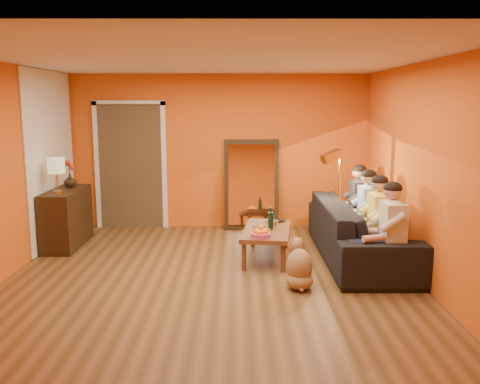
{
  "coord_description": "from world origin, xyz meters",
  "views": [
    {
      "loc": [
        0.33,
        -5.85,
        2.11
      ],
      "look_at": [
        0.35,
        0.5,
        1.0
      ],
      "focal_mm": 38.0,
      "sensor_mm": 36.0,
      "label": 1
    }
  ],
  "objects_px": {
    "sideboard": "(67,218)",
    "table_lamp": "(57,176)",
    "person_mid_left": "(379,223)",
    "laptop": "(278,222)",
    "mirror_frame": "(251,184)",
    "coffee_table": "(267,244)",
    "wine_bottle": "(271,219)",
    "sofa": "(360,231)",
    "floor_lamp": "(339,202)",
    "person_far_right": "(359,206)",
    "tumbler": "(275,224)",
    "person_mid_right": "(368,213)",
    "vase": "(70,181)",
    "dog": "(299,263)",
    "person_far_left": "(392,234)"
  },
  "relations": [
    {
      "from": "sideboard",
      "to": "table_lamp",
      "type": "distance_m",
      "value": 0.74
    },
    {
      "from": "person_mid_left",
      "to": "laptop",
      "type": "relative_size",
      "value": 3.66
    },
    {
      "from": "laptop",
      "to": "mirror_frame",
      "type": "bearing_deg",
      "value": 64.88
    },
    {
      "from": "coffee_table",
      "to": "wine_bottle",
      "type": "distance_m",
      "value": 0.37
    },
    {
      "from": "sideboard",
      "to": "sofa",
      "type": "height_order",
      "value": "sideboard"
    },
    {
      "from": "mirror_frame",
      "to": "floor_lamp",
      "type": "bearing_deg",
      "value": -48.95
    },
    {
      "from": "mirror_frame",
      "to": "sideboard",
      "type": "xyz_separation_m",
      "value": [
        -2.79,
        -1.08,
        -0.34
      ]
    },
    {
      "from": "person_far_right",
      "to": "tumbler",
      "type": "height_order",
      "value": "person_far_right"
    },
    {
      "from": "person_mid_right",
      "to": "tumbler",
      "type": "distance_m",
      "value": 1.3
    },
    {
      "from": "vase",
      "to": "table_lamp",
      "type": "bearing_deg",
      "value": -90.0
    },
    {
      "from": "sideboard",
      "to": "dog",
      "type": "relative_size",
      "value": 2.01
    },
    {
      "from": "person_mid_right",
      "to": "person_far_right",
      "type": "relative_size",
      "value": 1.0
    },
    {
      "from": "sofa",
      "to": "tumbler",
      "type": "relative_size",
      "value": 30.29
    },
    {
      "from": "mirror_frame",
      "to": "wine_bottle",
      "type": "relative_size",
      "value": 4.9
    },
    {
      "from": "tumbler",
      "to": "mirror_frame",
      "type": "bearing_deg",
      "value": 100.08
    },
    {
      "from": "person_mid_left",
      "to": "laptop",
      "type": "distance_m",
      "value": 1.48
    },
    {
      "from": "person_far_left",
      "to": "coffee_table",
      "type": "bearing_deg",
      "value": 144.84
    },
    {
      "from": "table_lamp",
      "to": "dog",
      "type": "distance_m",
      "value": 3.68
    },
    {
      "from": "wine_bottle",
      "to": "vase",
      "type": "height_order",
      "value": "vase"
    },
    {
      "from": "person_mid_left",
      "to": "person_far_right",
      "type": "distance_m",
      "value": 1.1
    },
    {
      "from": "sofa",
      "to": "tumbler",
      "type": "distance_m",
      "value": 1.17
    },
    {
      "from": "person_far_right",
      "to": "floor_lamp",
      "type": "bearing_deg",
      "value": -139.85
    },
    {
      "from": "table_lamp",
      "to": "tumbler",
      "type": "height_order",
      "value": "table_lamp"
    },
    {
      "from": "person_mid_left",
      "to": "person_far_left",
      "type": "bearing_deg",
      "value": -90.0
    },
    {
      "from": "laptop",
      "to": "dog",
      "type": "bearing_deg",
      "value": -123.86
    },
    {
      "from": "coffee_table",
      "to": "person_mid_right",
      "type": "bearing_deg",
      "value": 11.7
    },
    {
      "from": "table_lamp",
      "to": "tumbler",
      "type": "relative_size",
      "value": 5.77
    },
    {
      "from": "mirror_frame",
      "to": "person_far_right",
      "type": "height_order",
      "value": "mirror_frame"
    },
    {
      "from": "mirror_frame",
      "to": "laptop",
      "type": "relative_size",
      "value": 4.56
    },
    {
      "from": "mirror_frame",
      "to": "sofa",
      "type": "bearing_deg",
      "value": -50.05
    },
    {
      "from": "floor_lamp",
      "to": "person_far_left",
      "type": "distance_m",
      "value": 1.39
    },
    {
      "from": "coffee_table",
      "to": "wine_bottle",
      "type": "relative_size",
      "value": 3.94
    },
    {
      "from": "dog",
      "to": "person_mid_right",
      "type": "height_order",
      "value": "person_mid_right"
    },
    {
      "from": "dog",
      "to": "person_mid_right",
      "type": "relative_size",
      "value": 0.48
    },
    {
      "from": "table_lamp",
      "to": "person_mid_right",
      "type": "bearing_deg",
      "value": -3.29
    },
    {
      "from": "floor_lamp",
      "to": "tumbler",
      "type": "bearing_deg",
      "value": 178.27
    },
    {
      "from": "wine_bottle",
      "to": "dog",
      "type": "bearing_deg",
      "value": -75.94
    },
    {
      "from": "wine_bottle",
      "to": "vase",
      "type": "relative_size",
      "value": 1.57
    },
    {
      "from": "vase",
      "to": "person_mid_right",
      "type": "bearing_deg",
      "value": -10.39
    },
    {
      "from": "coffee_table",
      "to": "floor_lamp",
      "type": "height_order",
      "value": "floor_lamp"
    },
    {
      "from": "person_mid_left",
      "to": "wine_bottle",
      "type": "relative_size",
      "value": 3.94
    },
    {
      "from": "mirror_frame",
      "to": "person_far_right",
      "type": "distance_m",
      "value": 1.92
    },
    {
      "from": "person_far_left",
      "to": "person_mid_left",
      "type": "xyz_separation_m",
      "value": [
        0.0,
        0.55,
        0.0
      ]
    },
    {
      "from": "person_mid_right",
      "to": "coffee_table",
      "type": "bearing_deg",
      "value": -175.75
    },
    {
      "from": "person_mid_left",
      "to": "person_mid_right",
      "type": "xyz_separation_m",
      "value": [
        0.0,
        0.55,
        0.0
      ]
    },
    {
      "from": "coffee_table",
      "to": "laptop",
      "type": "relative_size",
      "value": 3.66
    },
    {
      "from": "dog",
      "to": "wine_bottle",
      "type": "height_order",
      "value": "wine_bottle"
    },
    {
      "from": "coffee_table",
      "to": "laptop",
      "type": "height_order",
      "value": "laptop"
    },
    {
      "from": "vase",
      "to": "coffee_table",
      "type": "bearing_deg",
      "value": -17.03
    },
    {
      "from": "person_mid_right",
      "to": "tumbler",
      "type": "bearing_deg",
      "value": 179.33
    }
  ]
}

